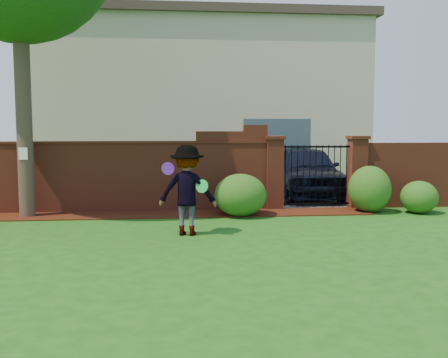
{
  "coord_description": "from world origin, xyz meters",
  "views": [
    {
      "loc": [
        -0.23,
        -9.08,
        2.1
      ],
      "look_at": [
        0.84,
        1.4,
        1.05
      ],
      "focal_mm": 41.71,
      "sensor_mm": 36.0,
      "label": 1
    }
  ],
  "objects": [
    {
      "name": "house",
      "position": [
        1.0,
        12.0,
        3.16
      ],
      "size": [
        12.4,
        6.4,
        6.3
      ],
      "color": "beige",
      "rests_on": "ground"
    },
    {
      "name": "brick_wall",
      "position": [
        -2.01,
        4.0,
        0.93
      ],
      "size": [
        8.7,
        0.31,
        2.16
      ],
      "color": "maroon",
      "rests_on": "ground"
    },
    {
      "name": "shrub_right",
      "position": [
        5.8,
        2.97,
        0.4
      ],
      "size": [
        0.9,
        0.9,
        0.8
      ],
      "primitive_type": "ellipsoid",
      "color": "#1A5319",
      "rests_on": "ground"
    },
    {
      "name": "mulch_bed",
      "position": [
        -0.95,
        3.34,
        0.01
      ],
      "size": [
        11.1,
        1.08,
        0.03
      ],
      "primitive_type": "cube",
      "color": "#341309",
      "rests_on": "ground"
    },
    {
      "name": "pillar_left",
      "position": [
        2.4,
        4.0,
        0.96
      ],
      "size": [
        0.5,
        0.5,
        1.88
      ],
      "color": "maroon",
      "rests_on": "ground"
    },
    {
      "name": "brick_wall_return",
      "position": [
        6.6,
        4.0,
        0.85
      ],
      "size": [
        4.0,
        0.25,
        1.7
      ],
      "primitive_type": "cube",
      "color": "maroon",
      "rests_on": "ground"
    },
    {
      "name": "car",
      "position": [
        3.8,
        6.06,
        0.78
      ],
      "size": [
        2.04,
        4.67,
        1.56
      ],
      "primitive_type": "imported",
      "rotation": [
        0.0,
        0.0,
        -0.04
      ],
      "color": "black",
      "rests_on": "ground"
    },
    {
      "name": "shrub_left",
      "position": [
        1.39,
        2.99,
        0.51
      ],
      "size": [
        1.24,
        1.24,
        1.01
      ],
      "primitive_type": "ellipsoid",
      "color": "#1A5319",
      "rests_on": "ground"
    },
    {
      "name": "frisbee_green",
      "position": [
        0.35,
        0.76,
        0.98
      ],
      "size": [
        0.25,
        0.19,
        0.26
      ],
      "primitive_type": "cylinder",
      "rotation": [
        1.43,
        0.0,
        -0.58
      ],
      "color": "#1BCE51",
      "rests_on": "man"
    },
    {
      "name": "iron_gate",
      "position": [
        3.5,
        4.0,
        0.85
      ],
      "size": [
        1.78,
        0.03,
        1.6
      ],
      "color": "black",
      "rests_on": "ground"
    },
    {
      "name": "paper_notice",
      "position": [
        -3.6,
        3.21,
        1.5
      ],
      "size": [
        0.2,
        0.01,
        0.28
      ],
      "primitive_type": "cube",
      "color": "white",
      "rests_on": "tree"
    },
    {
      "name": "driveway",
      "position": [
        3.5,
        8.0,
        0.01
      ],
      "size": [
        3.2,
        8.0,
        0.01
      ],
      "primitive_type": "cube",
      "color": "slate",
      "rests_on": "ground"
    },
    {
      "name": "frisbee_purple",
      "position": [
        -0.29,
        0.8,
        1.32
      ],
      "size": [
        0.26,
        0.14,
        0.25
      ],
      "primitive_type": "cylinder",
      "rotation": [
        1.36,
        0.0,
        0.3
      ],
      "color": "#6B1FC3",
      "rests_on": "man"
    },
    {
      "name": "man",
      "position": [
        0.07,
        0.95,
        0.88
      ],
      "size": [
        1.25,
        0.89,
        1.76
      ],
      "primitive_type": "imported",
      "rotation": [
        0.0,
        0.0,
        2.92
      ],
      "color": "gray",
      "rests_on": "ground"
    },
    {
      "name": "ground",
      "position": [
        0.0,
        0.0,
        -0.01
      ],
      "size": [
        80.0,
        80.0,
        0.01
      ],
      "primitive_type": "cube",
      "color": "#1B5314",
      "rests_on": "ground"
    },
    {
      "name": "shrub_middle",
      "position": [
        4.65,
        3.24,
        0.58
      ],
      "size": [
        1.05,
        1.05,
        1.16
      ],
      "primitive_type": "ellipsoid",
      "color": "#1A5319",
      "rests_on": "ground"
    },
    {
      "name": "pillar_right",
      "position": [
        4.6,
        4.0,
        0.96
      ],
      "size": [
        0.5,
        0.5,
        1.88
      ],
      "color": "maroon",
      "rests_on": "ground"
    }
  ]
}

